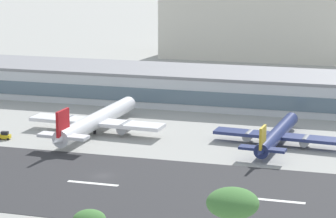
# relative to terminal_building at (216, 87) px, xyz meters

# --- Properties ---
(ground_plane) EXTENTS (1400.00, 1400.00, 0.00)m
(ground_plane) POSITION_rel_terminal_building_xyz_m (-8.18, -84.49, -5.53)
(ground_plane) COLOR #9E9E99
(runway_strip) EXTENTS (800.00, 43.59, 0.08)m
(runway_strip) POSITION_rel_terminal_building_xyz_m (-8.18, -90.24, -5.49)
(runway_strip) COLOR #2D2D30
(runway_strip) RESTS_ON ground_plane
(runway_centreline_dash_4) EXTENTS (12.00, 1.20, 0.01)m
(runway_centreline_dash_4) POSITION_rel_terminal_building_xyz_m (-8.33, -90.24, -5.45)
(runway_centreline_dash_4) COLOR white
(runway_centreline_dash_4) RESTS_ON runway_strip
(runway_centreline_dash_5) EXTENTS (12.00, 1.20, 0.01)m
(runway_centreline_dash_5) POSITION_rel_terminal_building_xyz_m (32.36, -90.24, -5.45)
(runway_centreline_dash_5) COLOR white
(runway_centreline_dash_5) RESTS_ON runway_strip
(terminal_building) EXTENTS (212.65, 29.16, 11.05)m
(terminal_building) POSITION_rel_terminal_building_xyz_m (0.00, 0.00, 0.00)
(terminal_building) COLOR silver
(terminal_building) RESTS_ON ground_plane
(distant_hotel_block) EXTENTS (91.08, 35.55, 35.03)m
(distant_hotel_block) POSITION_rel_terminal_building_xyz_m (-2.33, 108.73, 11.98)
(distant_hotel_block) COLOR beige
(distant_hotel_block) RESTS_ON ground_plane
(airliner_red_tail_gate_0) EXTENTS (39.78, 52.14, 10.88)m
(airliner_red_tail_gate_0) POSITION_rel_terminal_building_xyz_m (-24.29, -48.73, -2.06)
(airliner_red_tail_gate_0) COLOR white
(airliner_red_tail_gate_0) RESTS_ON ground_plane
(airliner_gold_tail_gate_1) EXTENTS (34.20, 42.38, 8.85)m
(airliner_gold_tail_gate_1) POSITION_rel_terminal_building_xyz_m (26.52, -47.56, -2.71)
(airliner_gold_tail_gate_1) COLOR navy
(airliner_gold_tail_gate_1) RESTS_ON ground_plane
(service_baggage_tug_1) EXTENTS (3.41, 2.29, 2.20)m
(service_baggage_tug_1) POSITION_rel_terminal_building_xyz_m (-45.69, -61.40, -4.49)
(service_baggage_tug_1) COLOR gold
(service_baggage_tug_1) RESTS_ON ground_plane
(palm_tree_2) EXTENTS (7.60, 7.60, 17.79)m
(palm_tree_2) POSITION_rel_terminal_building_xyz_m (31.89, -136.43, 9.86)
(palm_tree_2) COLOR brown
(palm_tree_2) RESTS_ON ground_plane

